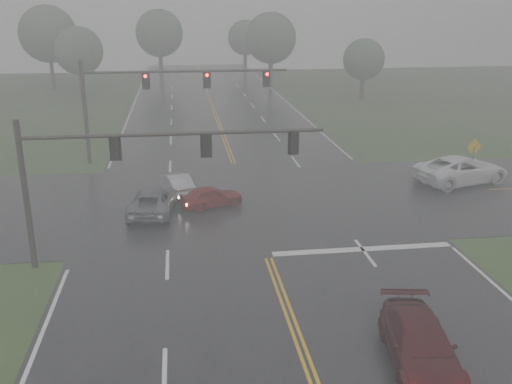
{
  "coord_description": "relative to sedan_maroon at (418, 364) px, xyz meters",
  "views": [
    {
      "loc": [
        -3.71,
        -9.07,
        10.91
      ],
      "look_at": [
        -0.3,
        16.0,
        2.52
      ],
      "focal_mm": 40.0,
      "sensor_mm": 36.0,
      "label": 1
    }
  ],
  "objects": [
    {
      "name": "main_road",
      "position": [
        -3.5,
        14.41,
        0.0
      ],
      "size": [
        18.0,
        160.0,
        0.02
      ],
      "primitive_type": "cube",
      "color": "black",
      "rests_on": "ground"
    },
    {
      "name": "cross_street",
      "position": [
        -3.5,
        16.41,
        0.0
      ],
      "size": [
        120.0,
        14.0,
        0.02
      ],
      "primitive_type": "cube",
      "color": "black",
      "rests_on": "ground"
    },
    {
      "name": "stop_bar",
      "position": [
        1.0,
        8.81,
        0.0
      ],
      "size": [
        8.5,
        0.5,
        0.01
      ],
      "primitive_type": "cube",
      "color": "silver",
      "rests_on": "ground"
    },
    {
      "name": "sedan_maroon",
      "position": [
        0.0,
        0.0,
        0.0
      ],
      "size": [
        2.68,
        5.12,
        1.42
      ],
      "primitive_type": "imported",
      "rotation": [
        0.0,
        0.0,
        -0.15
      ],
      "color": "#3A0A0F",
      "rests_on": "ground"
    },
    {
      "name": "sedan_red",
      "position": [
        -5.64,
        15.65,
        0.0
      ],
      "size": [
        3.8,
        2.47,
        1.2
      ],
      "primitive_type": "imported",
      "rotation": [
        0.0,
        0.0,
        1.89
      ],
      "color": "maroon",
      "rests_on": "ground"
    },
    {
      "name": "sedan_silver",
      "position": [
        -7.54,
        18.31,
        0.0
      ],
      "size": [
        2.25,
        3.96,
        1.23
      ],
      "primitive_type": "imported",
      "rotation": [
        0.0,
        0.0,
        3.41
      ],
      "color": "#A4A6AC",
      "rests_on": "ground"
    },
    {
      "name": "car_grey",
      "position": [
        -8.84,
        15.12,
        0.0
      ],
      "size": [
        2.81,
        5.1,
        1.35
      ],
      "primitive_type": "imported",
      "rotation": [
        0.0,
        0.0,
        3.02
      ],
      "color": "#595B61",
      "rests_on": "ground"
    },
    {
      "name": "pickup_white",
      "position": [
        10.41,
        18.04,
        0.0
      ],
      "size": [
        6.71,
        4.39,
        1.72
      ],
      "primitive_type": "imported",
      "rotation": [
        0.0,
        0.0,
        1.84
      ],
      "color": "white",
      "rests_on": "ground"
    },
    {
      "name": "signal_gantry_near",
      "position": [
        -9.72,
        8.94,
        4.59
      ],
      "size": [
        12.76,
        0.28,
        6.5
      ],
      "color": "black",
      "rests_on": "ground"
    },
    {
      "name": "signal_gantry_far",
      "position": [
        -9.18,
        26.11,
        5.14
      ],
      "size": [
        14.38,
        0.37,
        7.26
      ],
      "color": "black",
      "rests_on": "ground"
    },
    {
      "name": "sign_diamond_east",
      "position": [
        11.46,
        18.68,
        1.84
      ],
      "size": [
        1.12,
        0.29,
        2.73
      ],
      "rotation": [
        0.0,
        0.0,
        0.22
      ],
      "color": "black",
      "rests_on": "ground"
    },
    {
      "name": "tree_nw_a",
      "position": [
        -18.76,
        57.27,
        5.52
      ],
      "size": [
        5.73,
        5.73,
        8.41
      ],
      "color": "#372C24",
      "rests_on": "ground"
    },
    {
      "name": "tree_ne_a",
      "position": [
        5.29,
        62.66,
        6.52
      ],
      "size": [
        6.76,
        6.76,
        9.92
      ],
      "color": "#372C24",
      "rests_on": "ground"
    },
    {
      "name": "tree_n_mid",
      "position": [
        -9.63,
        73.87,
        6.73
      ],
      "size": [
        6.97,
        6.97,
        10.24
      ],
      "color": "#372C24",
      "rests_on": "ground"
    },
    {
      "name": "tree_e_near",
      "position": [
        14.43,
        50.97,
        4.68
      ],
      "size": [
        4.86,
        4.86,
        7.13
      ],
      "color": "#372C24",
      "rests_on": "ground"
    },
    {
      "name": "tree_nw_b",
      "position": [
        -23.64,
        64.81,
        7.13
      ],
      "size": [
        7.37,
        7.37,
        10.83
      ],
      "color": "#372C24",
      "rests_on": "ground"
    },
    {
      "name": "tree_n_far",
      "position": [
        4.07,
        81.41,
        5.55
      ],
      "size": [
        5.75,
        5.75,
        8.45
      ],
      "color": "#372C24",
      "rests_on": "ground"
    }
  ]
}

